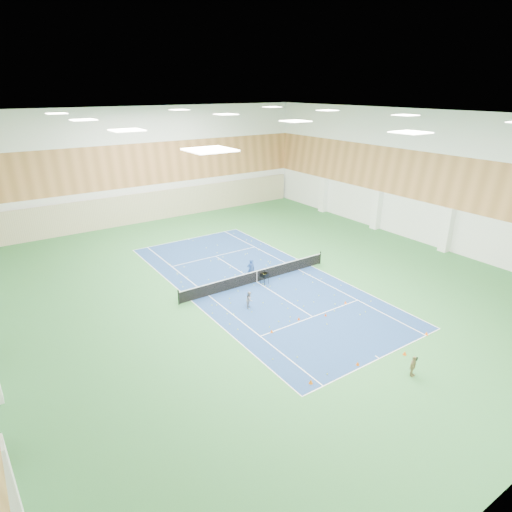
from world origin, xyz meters
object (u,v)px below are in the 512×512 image
Objects in this scene: child_court at (250,300)px; child_apron at (413,366)px; tennis_net at (257,275)px; ball_cart at (264,278)px; coach at (251,269)px.

child_apron is at bearing -119.24° from child_court.
tennis_net is 14.13× the size of ball_cart.
child_apron is 1.28× the size of ball_cart.
tennis_net is at bearing 79.06° from child_apron.
tennis_net is at bearing 106.75° from ball_cart.
child_court is at bearing 75.63° from coach.
coach is 14.55m from child_apron.
child_court is 1.01× the size of child_apron.
child_court reaches higher than ball_cart.
ball_cart is at bearing 124.12° from coach.
coach reaches higher than tennis_net.
ball_cart is (2.95, 2.44, -0.13)m from child_court.
tennis_net is at bearing 113.68° from coach.
ball_cart is (0.29, -0.60, -0.10)m from tennis_net.
child_apron is (0.20, -13.80, 0.03)m from tennis_net.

